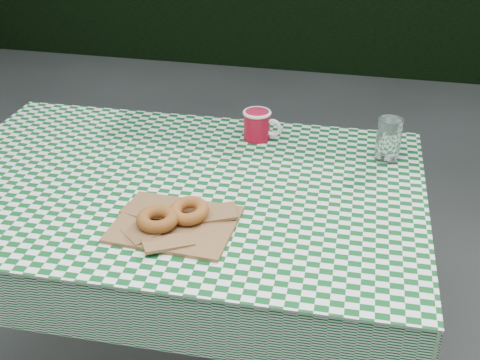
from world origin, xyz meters
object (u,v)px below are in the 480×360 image
table (182,301)px  coffee_mug (257,125)px  drinking_glass (389,140)px  paper_bag (175,223)px

table → coffee_mug: size_ratio=8.09×
table → drinking_glass: size_ratio=10.35×
paper_bag → drinking_glass: drinking_glass is taller
paper_bag → drinking_glass: (0.45, 0.43, 0.05)m
paper_bag → coffee_mug: 0.48m
coffee_mug → drinking_glass: drinking_glass is taller
table → paper_bag: (0.06, -0.19, 0.39)m
table → coffee_mug: 0.53m
coffee_mug → drinking_glass: (0.36, -0.05, 0.02)m
table → coffee_mug: bearing=61.4°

